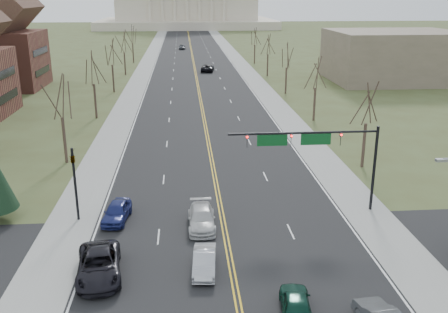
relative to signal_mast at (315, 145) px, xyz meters
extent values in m
cube|color=black|center=(-7.45, 96.50, -5.76)|extent=(20.00, 380.00, 0.01)
cube|color=black|center=(-7.45, -7.50, -5.76)|extent=(120.00, 14.00, 0.01)
cube|color=gray|center=(-19.45, 96.50, -5.75)|extent=(4.00, 380.00, 0.03)
cube|color=gray|center=(4.55, 96.50, -5.75)|extent=(4.00, 380.00, 0.03)
cube|color=gold|center=(-7.45, 96.50, -5.75)|extent=(0.42, 380.00, 0.01)
cube|color=silver|center=(-17.25, 96.50, -5.75)|extent=(0.15, 380.00, 0.01)
cube|color=silver|center=(2.35, 96.50, -5.75)|extent=(0.15, 380.00, 0.01)
cube|color=beige|center=(-7.45, 236.50, -3.76)|extent=(90.00, 60.00, 4.00)
cube|color=beige|center=(-7.45, 236.50, 6.24)|extent=(70.00, 40.00, 16.00)
cylinder|color=black|center=(5.05, 0.00, -2.16)|extent=(0.24, 0.24, 7.20)
cylinder|color=black|center=(-0.95, 0.00, 1.04)|extent=(12.00, 0.18, 0.18)
imported|color=black|center=(2.05, 0.00, 0.49)|extent=(0.35, 0.40, 1.10)
sphere|color=#FF0C0C|center=(2.05, -0.15, 0.84)|extent=(0.18, 0.18, 0.18)
imported|color=black|center=(-1.95, 0.00, 0.49)|extent=(0.35, 0.40, 1.10)
sphere|color=#FF0C0C|center=(-1.95, -0.15, 0.84)|extent=(0.18, 0.18, 0.18)
imported|color=black|center=(-5.45, 0.00, 0.49)|extent=(0.35, 0.40, 1.10)
sphere|color=#FF0C0C|center=(-5.45, -0.15, 0.84)|extent=(0.18, 0.18, 0.18)
cube|color=#0C4C1E|center=(0.05, 0.00, 0.49)|extent=(2.40, 0.12, 0.90)
cube|color=#0C4C1E|center=(-3.45, 0.00, 0.49)|extent=(2.40, 0.12, 0.90)
cylinder|color=black|center=(-18.95, 0.00, -2.76)|extent=(0.20, 0.20, 6.00)
imported|color=black|center=(-18.95, 0.00, -0.56)|extent=(0.32, 0.36, 0.99)
cube|color=gray|center=(3.05, -13.50, 3.19)|extent=(0.60, 0.25, 0.15)
cylinder|color=#34281F|center=(8.05, 10.50, -3.42)|extent=(0.32, 0.32, 4.68)
cylinder|color=#34281F|center=(-22.95, 14.50, -3.29)|extent=(0.32, 0.32, 4.95)
cylinder|color=#34281F|center=(8.05, 30.50, -3.42)|extent=(0.32, 0.32, 4.68)
cylinder|color=#34281F|center=(-22.95, 34.50, -3.29)|extent=(0.32, 0.32, 4.95)
cylinder|color=#34281F|center=(8.05, 50.50, -3.42)|extent=(0.32, 0.32, 4.68)
cylinder|color=#34281F|center=(-22.95, 54.50, -3.29)|extent=(0.32, 0.32, 4.95)
cylinder|color=#34281F|center=(8.05, 70.50, -3.42)|extent=(0.32, 0.32, 4.68)
cylinder|color=#34281F|center=(-22.95, 74.50, -3.29)|extent=(0.32, 0.32, 4.95)
cylinder|color=#34281F|center=(8.05, 90.50, -3.42)|extent=(0.32, 0.32, 4.68)
cylinder|color=#34281F|center=(-22.95, 94.50, -3.29)|extent=(0.32, 0.32, 4.95)
cube|color=black|center=(-35.90, 36.50, -2.91)|extent=(0.10, 9.80, 1.20)
cube|color=black|center=(-35.90, 36.50, 0.41)|extent=(0.10, 9.80, 1.20)
cube|color=black|center=(-36.90, 60.50, -2.61)|extent=(0.10, 9.80, 1.20)
cube|color=black|center=(-36.90, 60.50, 1.06)|extent=(0.10, 9.80, 1.20)
cube|color=brown|center=(32.55, 62.50, -0.76)|extent=(25.00, 20.00, 10.00)
imported|color=#0B3124|center=(-4.34, -13.65, -5.03)|extent=(2.23, 4.41, 1.44)
imported|color=#A5A6AD|center=(-9.24, -8.56, -5.07)|extent=(1.75, 4.22, 1.36)
imported|color=black|center=(-15.96, -8.70, -4.93)|extent=(3.42, 6.16, 1.63)
imported|color=beige|center=(-9.17, -2.14, -5.02)|extent=(2.09, 5.06, 1.46)
imported|color=navy|center=(-15.84, -0.43, -5.00)|extent=(2.30, 4.60, 1.51)
imported|color=black|center=(-4.61, 78.10, -4.94)|extent=(3.48, 6.17, 1.63)
imported|color=#4D4F54|center=(-10.37, 126.15, -4.93)|extent=(2.13, 4.90, 1.65)
camera|label=1|loc=(-10.33, -37.19, 11.52)|focal=40.00mm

